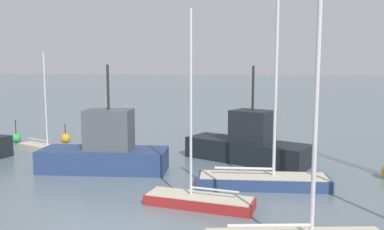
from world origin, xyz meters
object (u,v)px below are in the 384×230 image
object	(u,v)px
channel_buoy_2	(66,138)
fishing_boat_1	(105,150)
sailboat_1	(263,178)
sailboat_5	(199,198)
fishing_boat_0	(248,145)
channel_buoy_1	(16,138)
sailboat_7	(44,147)

from	to	relation	value
channel_buoy_2	fishing_boat_1	bearing A→B (deg)	-40.86
sailboat_1	fishing_boat_1	distance (m)	8.54
sailboat_5	fishing_boat_1	size ratio (longest dim) A/B	1.09
sailboat_1	sailboat_5	bearing A→B (deg)	-135.49
fishing_boat_0	fishing_boat_1	bearing A→B (deg)	-129.13
sailboat_1	fishing_boat_0	world-z (taller)	sailboat_1
channel_buoy_1	fishing_boat_1	bearing A→B (deg)	-25.12
sailboat_1	fishing_boat_0	xyz separation A→B (m)	(-1.60, 4.77, 0.61)
fishing_boat_1	channel_buoy_1	world-z (taller)	fishing_boat_1
sailboat_5	fishing_boat_1	bearing A→B (deg)	-28.36
sailboat_7	fishing_boat_0	size ratio (longest dim) A/B	0.84
sailboat_5	channel_buoy_2	world-z (taller)	sailboat_5
sailboat_7	channel_buoy_1	bearing A→B (deg)	168.67
channel_buoy_1	sailboat_5	bearing A→B (deg)	-26.74
sailboat_7	channel_buoy_2	distance (m)	3.22
channel_buoy_1	channel_buoy_2	size ratio (longest dim) A/B	1.21
sailboat_1	fishing_boat_1	world-z (taller)	sailboat_1
fishing_boat_1	channel_buoy_2	distance (m)	9.47
sailboat_1	fishing_boat_0	size ratio (longest dim) A/B	1.13
sailboat_7	channel_buoy_1	distance (m)	4.57
sailboat_1	channel_buoy_2	world-z (taller)	sailboat_1
sailboat_7	channel_buoy_2	size ratio (longest dim) A/B	4.63
sailboat_5	channel_buoy_1	world-z (taller)	sailboat_5
sailboat_7	channel_buoy_1	size ratio (longest dim) A/B	3.82
sailboat_1	fishing_boat_1	bearing A→B (deg)	164.62
fishing_boat_1	channel_buoy_1	xyz separation A→B (m)	(-10.62, 4.98, -0.80)
sailboat_5	fishing_boat_0	xyz separation A→B (m)	(0.48, 8.15, 0.68)
sailboat_5	channel_buoy_1	bearing A→B (deg)	-25.77
sailboat_1	sailboat_7	xyz separation A→B (m)	(-15.00, 3.25, -0.09)
fishing_boat_0	fishing_boat_1	distance (m)	8.27
sailboat_7	fishing_boat_0	distance (m)	13.50
sailboat_5	sailboat_7	distance (m)	14.52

